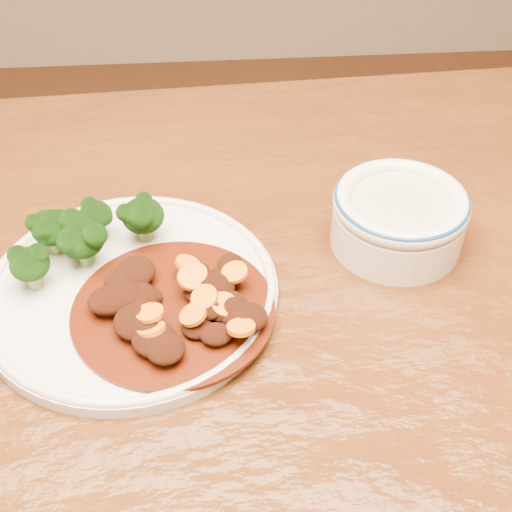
{
  "coord_description": "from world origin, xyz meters",
  "views": [
    {
      "loc": [
        -0.0,
        -0.38,
        1.21
      ],
      "look_at": [
        0.03,
        0.1,
        0.77
      ],
      "focal_mm": 50.0,
      "sensor_mm": 36.0,
      "label": 1
    }
  ],
  "objects": [
    {
      "name": "dining_table",
      "position": [
        0.0,
        0.0,
        0.67
      ],
      "size": [
        1.54,
        0.97,
        0.75
      ],
      "rotation": [
        0.0,
        0.0,
        0.05
      ],
      "color": "#53280E",
      "rests_on": "ground"
    },
    {
      "name": "dinner_plate",
      "position": [
        -0.08,
        0.07,
        0.76
      ],
      "size": [
        0.26,
        0.26,
        0.02
      ],
      "rotation": [
        0.0,
        0.0,
        -0.2
      ],
      "color": "silver",
      "rests_on": "dining_table"
    },
    {
      "name": "broccoli_florets",
      "position": [
        -0.12,
        0.12,
        0.79
      ],
      "size": [
        0.13,
        0.1,
        0.05
      ],
      "color": "#80A354",
      "rests_on": "dinner_plate"
    },
    {
      "name": "mince_stew",
      "position": [
        -0.04,
        0.04,
        0.77
      ],
      "size": [
        0.18,
        0.18,
        0.03
      ],
      "color": "#4A1807",
      "rests_on": "dinner_plate"
    },
    {
      "name": "dip_bowl",
      "position": [
        0.17,
        0.13,
        0.78
      ],
      "size": [
        0.13,
        0.13,
        0.06
      ],
      "rotation": [
        0.0,
        0.0,
        0.12
      ],
      "color": "white",
      "rests_on": "dining_table"
    }
  ]
}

